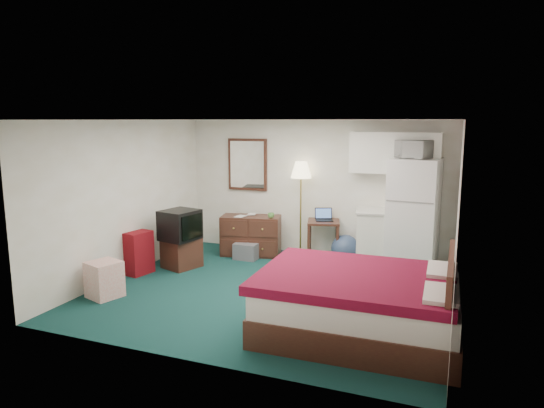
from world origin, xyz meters
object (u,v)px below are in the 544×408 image
at_px(dresser, 251,235).
at_px(suitcase, 139,253).
at_px(bed, 359,304).
at_px(tv_stand, 182,253).
at_px(fridge, 413,215).
at_px(desk, 323,240).
at_px(kitchen_counter, 382,239).
at_px(floor_lamp, 301,209).

height_order(dresser, suitcase, dresser).
distance_m(bed, tv_stand, 3.69).
bearing_deg(suitcase, dresser, 65.22).
height_order(fridge, bed, fridge).
bearing_deg(dresser, desk, -4.27).
height_order(desk, fridge, fridge).
relative_size(desk, kitchen_counter, 0.75).
distance_m(floor_lamp, tv_stand, 2.31).
bearing_deg(kitchen_counter, suitcase, -162.09).
bearing_deg(kitchen_counter, fridge, -12.92).
bearing_deg(tv_stand, kitchen_counter, 42.15).
bearing_deg(tv_stand, floor_lamp, 60.93).
height_order(floor_lamp, fridge, fridge).
xyz_separation_m(dresser, kitchen_counter, (2.40, 0.17, 0.10)).
xyz_separation_m(fridge, suitcase, (-4.15, -1.86, -0.59)).
distance_m(kitchen_counter, fridge, 0.68).
bearing_deg(dresser, suitcase, -138.51).
bearing_deg(bed, kitchen_counter, 92.10).
distance_m(floor_lamp, bed, 3.47).
bearing_deg(fridge, floor_lamp, -179.42).
bearing_deg(desk, suitcase, -158.30).
relative_size(fridge, bed, 0.84).
bearing_deg(suitcase, desk, 47.63).
height_order(floor_lamp, suitcase, floor_lamp).
height_order(bed, tv_stand, bed).
xyz_separation_m(dresser, fridge, (2.90, 0.14, 0.57)).
relative_size(kitchen_counter, tv_stand, 1.74).
xyz_separation_m(desk, suitcase, (-2.60, -1.91, -0.01)).
bearing_deg(desk, floor_lamp, 151.11).
bearing_deg(bed, tv_stand, 154.40).
distance_m(kitchen_counter, tv_stand, 3.46).
xyz_separation_m(dresser, floor_lamp, (0.87, 0.31, 0.51)).
height_order(dresser, kitchen_counter, kitchen_counter).
relative_size(dresser, tv_stand, 1.99).
bearing_deg(kitchen_counter, dresser, 174.65).
height_order(dresser, floor_lamp, floor_lamp).
relative_size(dresser, bed, 0.48).
distance_m(desk, bed, 3.12).
distance_m(fridge, bed, 2.90).
bearing_deg(desk, tv_stand, -162.48).
height_order(desk, tv_stand, desk).
bearing_deg(dresser, bed, -58.71).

